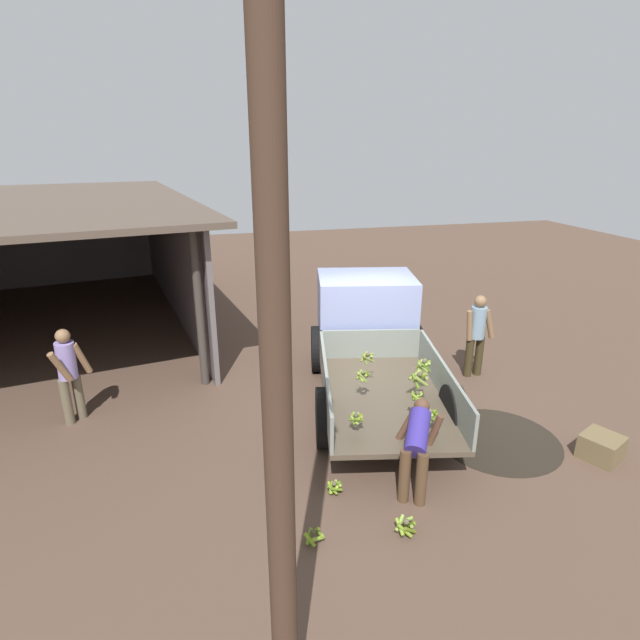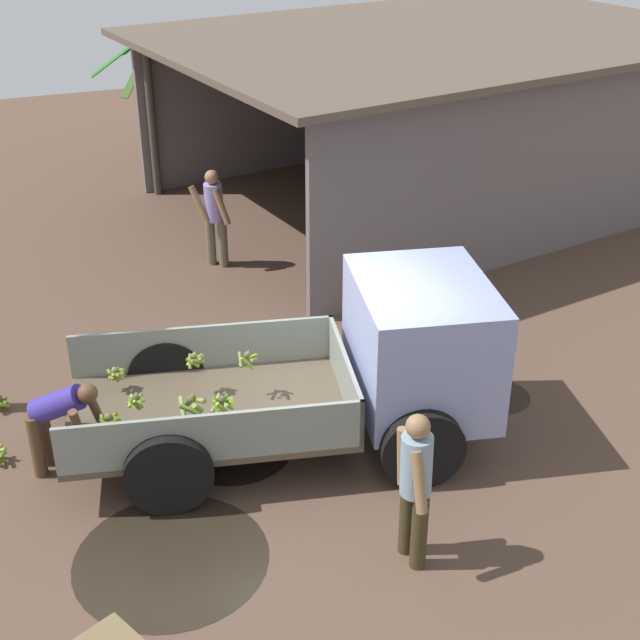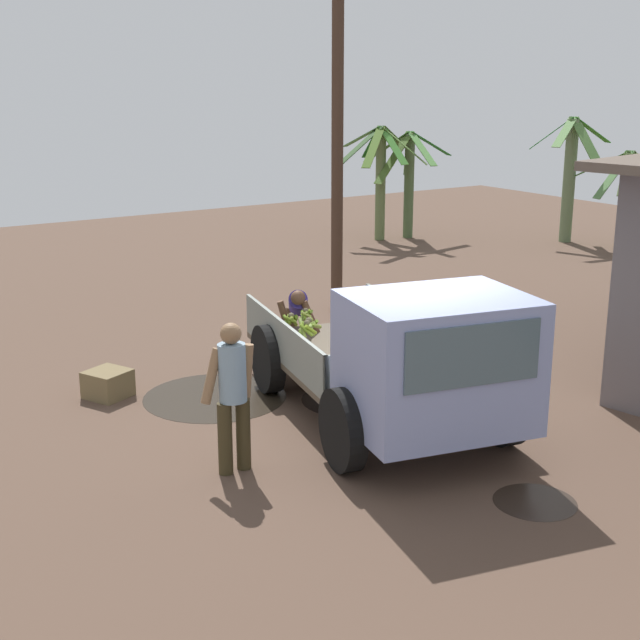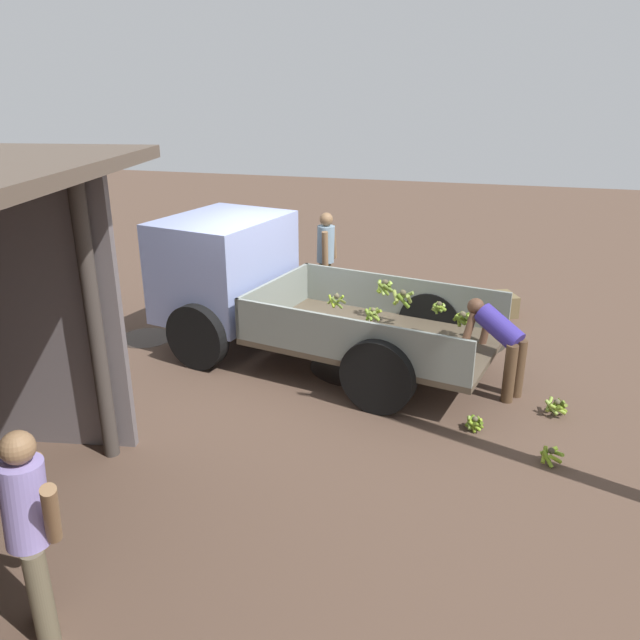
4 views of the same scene
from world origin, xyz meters
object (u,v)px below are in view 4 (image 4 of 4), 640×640
at_px(cargo_truck, 254,282).
at_px(person_bystander_near_shed, 31,527).
at_px(banana_bunch_on_ground_0, 556,406).
at_px(wooden_crate_0, 499,304).
at_px(person_foreground_visitor, 326,255).
at_px(person_worker_loading, 499,340).
at_px(banana_bunch_on_ground_2, 551,454).
at_px(banana_bunch_on_ground_1, 474,423).

height_order(cargo_truck, person_bystander_near_shed, cargo_truck).
xyz_separation_m(banana_bunch_on_ground_0, wooden_crate_0, (0.70, -3.45, 0.06)).
bearing_deg(cargo_truck, person_foreground_visitor, -92.76).
height_order(person_worker_loading, banana_bunch_on_ground_2, person_worker_loading).
bearing_deg(banana_bunch_on_ground_0, cargo_truck, -13.60).
relative_size(cargo_truck, person_foreground_visitor, 3.01).
xyz_separation_m(cargo_truck, wooden_crate_0, (-3.54, -2.42, -0.84)).
bearing_deg(banana_bunch_on_ground_1, banana_bunch_on_ground_0, -146.23).
bearing_deg(cargo_truck, banana_bunch_on_ground_0, 178.48).
distance_m(cargo_truck, banana_bunch_on_ground_2, 4.72).
bearing_deg(banana_bunch_on_ground_1, cargo_truck, -26.51).
bearing_deg(banana_bunch_on_ground_2, banana_bunch_on_ground_1, -31.01).
distance_m(person_foreground_visitor, banana_bunch_on_ground_2, 5.57).
relative_size(person_foreground_visitor, person_worker_loading, 1.42).
bearing_deg(person_foreground_visitor, person_worker_loading, -45.00).
xyz_separation_m(person_foreground_visitor, wooden_crate_0, (-3.00, -0.35, -0.75)).
bearing_deg(person_worker_loading, banana_bunch_on_ground_1, 110.25).
relative_size(cargo_truck, banana_bunch_on_ground_2, 20.05).
bearing_deg(banana_bunch_on_ground_1, person_bystander_near_shed, 52.22).
bearing_deg(person_bystander_near_shed, person_foreground_visitor, 43.21).
height_order(person_foreground_visitor, banana_bunch_on_ground_1, person_foreground_visitor).
distance_m(person_bystander_near_shed, wooden_crate_0, 8.41).
height_order(cargo_truck, wooden_crate_0, cargo_truck).
relative_size(cargo_truck, person_worker_loading, 4.28).
xyz_separation_m(banana_bunch_on_ground_2, wooden_crate_0, (0.57, -4.55, 0.07)).
bearing_deg(banana_bunch_on_ground_2, wooden_crate_0, -82.88).
distance_m(banana_bunch_on_ground_1, banana_bunch_on_ground_2, 0.94).
relative_size(person_worker_loading, banana_bunch_on_ground_2, 4.68).
distance_m(banana_bunch_on_ground_0, wooden_crate_0, 3.52).
xyz_separation_m(person_bystander_near_shed, banana_bunch_on_ground_2, (-3.67, -3.22, -0.81)).
height_order(person_worker_loading, person_bystander_near_shed, person_bystander_near_shed).
height_order(person_bystander_near_shed, banana_bunch_on_ground_1, person_bystander_near_shed).
distance_m(person_foreground_visitor, wooden_crate_0, 3.11).
xyz_separation_m(person_foreground_visitor, person_worker_loading, (-2.97, 2.65, -0.21)).
xyz_separation_m(person_bystander_near_shed, banana_bunch_on_ground_1, (-2.87, -3.71, -0.82)).
bearing_deg(person_foreground_visitor, person_bystander_near_shed, -94.09).
bearing_deg(wooden_crate_0, banana_bunch_on_ground_0, 101.51).
height_order(person_foreground_visitor, banana_bunch_on_ground_0, person_foreground_visitor).
bearing_deg(banana_bunch_on_ground_2, person_worker_loading, -69.00).
bearing_deg(banana_bunch_on_ground_2, person_bystander_near_shed, 41.27).
height_order(person_foreground_visitor, banana_bunch_on_ground_2, person_foreground_visitor).
bearing_deg(cargo_truck, banana_bunch_on_ground_2, 164.67).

